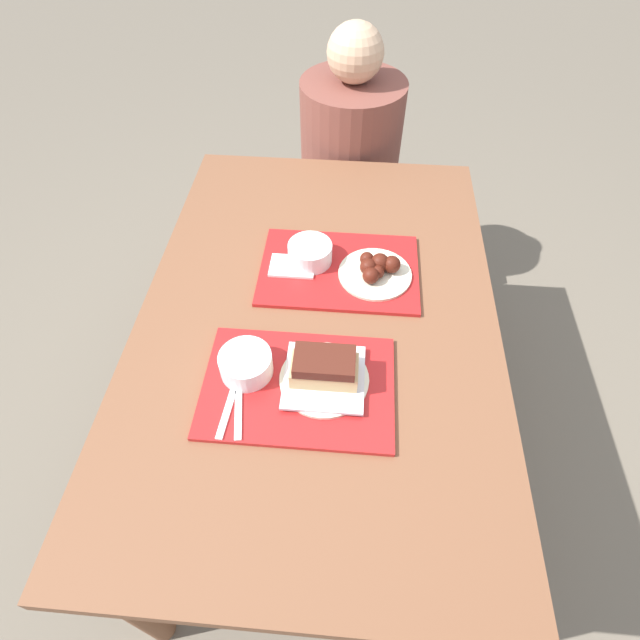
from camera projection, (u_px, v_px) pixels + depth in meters
The scene contains 14 objects.
ground_plane at pixel (318, 443), 1.93m from camera, with size 12.00×12.00×0.00m, color #706656.
picnic_table at pixel (318, 336), 1.41m from camera, with size 0.96×1.47×0.77m.
picnic_bench_far at pixel (336, 206), 2.23m from camera, with size 0.91×0.28×0.47m.
tray_near at pixel (298, 386), 1.18m from camera, with size 0.45×0.31×0.01m.
tray_far at pixel (339, 270), 1.43m from camera, with size 0.45×0.31×0.01m.
bowl_coleslaw_near at pixel (246, 363), 1.18m from camera, with size 0.13×0.13×0.06m.
brisket_sandwich_plate at pixel (324, 372), 1.16m from camera, with size 0.21×0.21×0.09m.
plastic_fork_near at pixel (229, 405), 1.14m from camera, with size 0.03×0.17×0.00m.
plastic_knife_near at pixel (238, 406), 1.14m from camera, with size 0.04×0.17×0.00m.
condiment_packet at pixel (306, 360), 1.22m from camera, with size 0.04×0.03×0.01m.
bowl_coleslaw_far at pixel (310, 252), 1.42m from camera, with size 0.13×0.13×0.06m.
wings_plate_far at pixel (376, 269), 1.40m from camera, with size 0.21×0.21×0.06m.
napkin_far at pixel (292, 266), 1.43m from camera, with size 0.13×0.09×0.01m.
person_seated_across at pixel (351, 135), 1.96m from camera, with size 0.40×0.40×0.68m.
Camera 1 is at (0.08, -0.87, 1.78)m, focal length 28.00 mm.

